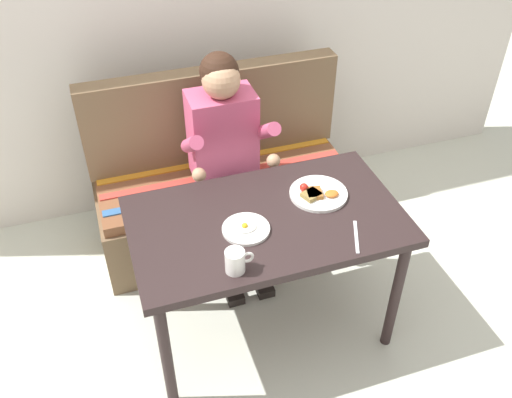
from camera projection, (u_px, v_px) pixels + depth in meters
ground_plane at (265, 324)px, 2.90m from camera, size 8.00×8.00×0.00m
table at (267, 232)px, 2.50m from camera, size 1.20×0.70×0.73m
couch at (223, 188)px, 3.26m from camera, size 1.44×0.56×1.00m
person at (226, 145)px, 2.87m from camera, size 0.45×0.61×1.21m
plate_breakfast at (318, 193)px, 2.56m from camera, size 0.27×0.27×0.05m
plate_eggs at (246, 229)px, 2.38m from camera, size 0.21×0.21×0.04m
coffee_mug at (236, 261)px, 2.17m from camera, size 0.12×0.08×0.10m
knife at (356, 237)px, 2.35m from camera, size 0.09×0.19×0.00m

